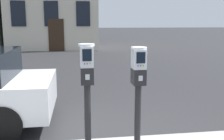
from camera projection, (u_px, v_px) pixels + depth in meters
name	position (u px, v px, depth m)	size (l,w,h in m)	color
parking_meter_near_kerb	(87.00, 79.00, 3.56)	(0.22, 0.25, 1.50)	black
parking_meter_twin_adjacent	(138.00, 80.00, 3.66)	(0.22, 0.25, 1.45)	black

